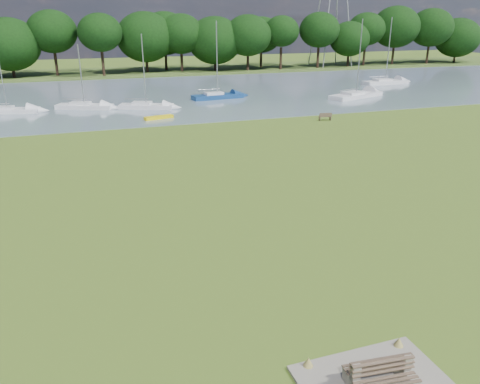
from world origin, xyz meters
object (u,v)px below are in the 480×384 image
object	(u,v)px
sailboat_3	(217,95)
sailboat_5	(84,105)
riverbank_bench	(325,117)
kayak	(159,117)
sailboat_7	(385,81)
sailboat_2	(146,105)
sailboat_0	(6,109)
bench_pair	(381,375)
sailboat_1	(356,94)

from	to	relation	value
sailboat_3	sailboat_5	distance (m)	16.54
riverbank_bench	sailboat_3	distance (m)	17.90
kayak	sailboat_3	bearing A→B (deg)	33.17
sailboat_3	sailboat_7	distance (m)	29.59
sailboat_2	sailboat_7	bearing A→B (deg)	36.05
sailboat_0	sailboat_3	bearing A→B (deg)	14.55
kayak	bench_pair	bearing A→B (deg)	-105.97
riverbank_bench	sailboat_5	xyz separation A→B (m)	(-23.04, 14.78, 0.08)
sailboat_0	sailboat_7	world-z (taller)	sailboat_7
riverbank_bench	sailboat_1	distance (m)	16.04
sailboat_1	sailboat_3	xyz separation A→B (m)	(-17.52, 4.87, 0.06)
sailboat_0	sailboat_5	size ratio (longest dim) A/B	1.26
bench_pair	sailboat_5	bearing A→B (deg)	103.48
bench_pair	sailboat_2	distance (m)	45.82
sailboat_5	sailboat_0	bearing A→B (deg)	-155.82
sailboat_5	sailboat_1	bearing A→B (deg)	19.56
riverbank_bench	kayak	world-z (taller)	riverbank_bench
kayak	sailboat_1	distance (m)	27.41
sailboat_1	sailboat_7	xyz separation A→B (m)	(11.60, 10.12, 0.04)
riverbank_bench	sailboat_5	world-z (taller)	sailboat_5
riverbank_bench	sailboat_3	world-z (taller)	sailboat_3
bench_pair	sailboat_5	distance (m)	48.53
riverbank_bench	sailboat_5	bearing A→B (deg)	157.09
sailboat_1	sailboat_3	world-z (taller)	sailboat_1
bench_pair	sailboat_5	world-z (taller)	sailboat_5
sailboat_1	sailboat_2	xyz separation A→B (m)	(-27.25, 0.77, -0.02)
sailboat_2	sailboat_7	size ratio (longest dim) A/B	0.82
sailboat_0	sailboat_1	size ratio (longest dim) A/B	0.92
sailboat_7	sailboat_2	bearing A→B (deg)	-170.74
sailboat_0	sailboat_7	size ratio (longest dim) A/B	0.90
sailboat_5	sailboat_3	bearing A→B (deg)	31.07
riverbank_bench	sailboat_7	world-z (taller)	sailboat_7
sailboat_0	sailboat_3	distance (m)	24.60
riverbank_bench	sailboat_5	distance (m)	27.38
bench_pair	sailboat_0	world-z (taller)	sailboat_0
bench_pair	sailboat_1	world-z (taller)	sailboat_1
riverbank_bench	sailboat_7	distance (m)	31.39
riverbank_bench	sailboat_3	bearing A→B (deg)	121.45
bench_pair	sailboat_7	world-z (taller)	sailboat_7
riverbank_bench	sailboat_0	xyz separation A→B (m)	(-31.15, 14.85, 0.07)
sailboat_2	sailboat_3	world-z (taller)	sailboat_3
kayak	sailboat_3	distance (m)	14.02
sailboat_0	sailboat_5	distance (m)	8.10
riverbank_bench	sailboat_0	size ratio (longest dim) A/B	0.15
riverbank_bench	sailboat_7	size ratio (longest dim) A/B	0.14
sailboat_0	sailboat_1	bearing A→B (deg)	6.19
sailboat_2	sailboat_5	xyz separation A→B (m)	(-6.71, 2.26, -0.03)
bench_pair	kayak	size ratio (longest dim) A/B	0.64
kayak	sailboat_2	distance (m)	6.39
sailboat_2	kayak	bearing A→B (deg)	-63.76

